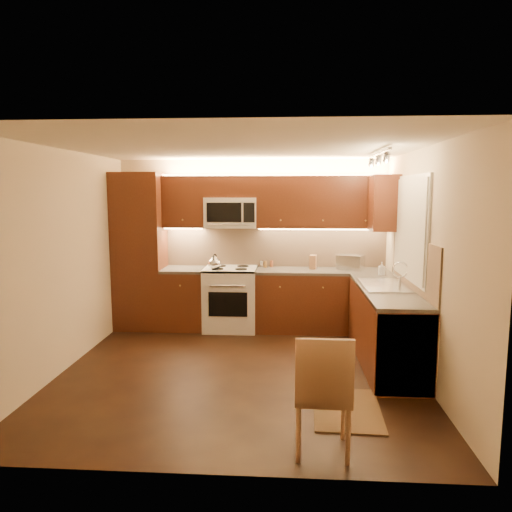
# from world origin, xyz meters

# --- Properties ---
(floor) EXTENTS (4.00, 4.00, 0.01)m
(floor) POSITION_xyz_m (0.00, 0.00, 0.00)
(floor) COLOR black
(floor) RESTS_ON ground
(ceiling) EXTENTS (4.00, 4.00, 0.01)m
(ceiling) POSITION_xyz_m (0.00, 0.00, 2.50)
(ceiling) COLOR beige
(ceiling) RESTS_ON ground
(wall_back) EXTENTS (4.00, 0.01, 2.50)m
(wall_back) POSITION_xyz_m (0.00, 2.00, 1.25)
(wall_back) COLOR #CAB594
(wall_back) RESTS_ON ground
(wall_front) EXTENTS (4.00, 0.01, 2.50)m
(wall_front) POSITION_xyz_m (0.00, -2.00, 1.25)
(wall_front) COLOR #CAB594
(wall_front) RESTS_ON ground
(wall_left) EXTENTS (0.01, 4.00, 2.50)m
(wall_left) POSITION_xyz_m (-2.00, 0.00, 1.25)
(wall_left) COLOR #CAB594
(wall_left) RESTS_ON ground
(wall_right) EXTENTS (0.01, 4.00, 2.50)m
(wall_right) POSITION_xyz_m (2.00, 0.00, 1.25)
(wall_right) COLOR #CAB594
(wall_right) RESTS_ON ground
(pantry) EXTENTS (0.70, 0.60, 2.30)m
(pantry) POSITION_xyz_m (-1.65, 1.70, 1.15)
(pantry) COLOR #431A0E
(pantry) RESTS_ON floor
(base_cab_back_left) EXTENTS (0.62, 0.60, 0.86)m
(base_cab_back_left) POSITION_xyz_m (-0.99, 1.70, 0.43)
(base_cab_back_left) COLOR #431A0E
(base_cab_back_left) RESTS_ON floor
(counter_back_left) EXTENTS (0.62, 0.60, 0.04)m
(counter_back_left) POSITION_xyz_m (-0.99, 1.70, 0.88)
(counter_back_left) COLOR #353230
(counter_back_left) RESTS_ON base_cab_back_left
(base_cab_back_right) EXTENTS (1.92, 0.60, 0.86)m
(base_cab_back_right) POSITION_xyz_m (1.04, 1.70, 0.43)
(base_cab_back_right) COLOR #431A0E
(base_cab_back_right) RESTS_ON floor
(counter_back_right) EXTENTS (1.92, 0.60, 0.04)m
(counter_back_right) POSITION_xyz_m (1.04, 1.70, 0.88)
(counter_back_right) COLOR #353230
(counter_back_right) RESTS_ON base_cab_back_right
(base_cab_right) EXTENTS (0.60, 2.00, 0.86)m
(base_cab_right) POSITION_xyz_m (1.70, 0.40, 0.43)
(base_cab_right) COLOR #431A0E
(base_cab_right) RESTS_ON floor
(counter_right) EXTENTS (0.60, 2.00, 0.04)m
(counter_right) POSITION_xyz_m (1.70, 0.40, 0.88)
(counter_right) COLOR #353230
(counter_right) RESTS_ON base_cab_right
(dishwasher) EXTENTS (0.58, 0.60, 0.84)m
(dishwasher) POSITION_xyz_m (1.70, -0.30, 0.43)
(dishwasher) COLOR silver
(dishwasher) RESTS_ON floor
(backsplash_back) EXTENTS (3.30, 0.02, 0.60)m
(backsplash_back) POSITION_xyz_m (0.35, 1.99, 1.20)
(backsplash_back) COLOR tan
(backsplash_back) RESTS_ON wall_back
(backsplash_right) EXTENTS (0.02, 2.00, 0.60)m
(backsplash_right) POSITION_xyz_m (1.99, 0.40, 1.20)
(backsplash_right) COLOR tan
(backsplash_right) RESTS_ON wall_right
(upper_cab_back_left) EXTENTS (0.62, 0.35, 0.75)m
(upper_cab_back_left) POSITION_xyz_m (-0.99, 1.82, 1.88)
(upper_cab_back_left) COLOR #431A0E
(upper_cab_back_left) RESTS_ON wall_back
(upper_cab_back_right) EXTENTS (1.92, 0.35, 0.75)m
(upper_cab_back_right) POSITION_xyz_m (1.04, 1.82, 1.88)
(upper_cab_back_right) COLOR #431A0E
(upper_cab_back_right) RESTS_ON wall_back
(upper_cab_bridge) EXTENTS (0.76, 0.35, 0.31)m
(upper_cab_bridge) POSITION_xyz_m (-0.30, 1.82, 2.09)
(upper_cab_bridge) COLOR #431A0E
(upper_cab_bridge) RESTS_ON wall_back
(upper_cab_right_corner) EXTENTS (0.35, 0.50, 0.75)m
(upper_cab_right_corner) POSITION_xyz_m (1.82, 1.40, 1.88)
(upper_cab_right_corner) COLOR #431A0E
(upper_cab_right_corner) RESTS_ON wall_right
(stove) EXTENTS (0.76, 0.65, 0.92)m
(stove) POSITION_xyz_m (-0.30, 1.68, 0.46)
(stove) COLOR silver
(stove) RESTS_ON floor
(microwave) EXTENTS (0.76, 0.38, 0.44)m
(microwave) POSITION_xyz_m (-0.30, 1.81, 1.72)
(microwave) COLOR silver
(microwave) RESTS_ON wall_back
(window_frame) EXTENTS (0.03, 1.44, 1.24)m
(window_frame) POSITION_xyz_m (1.99, 0.55, 1.60)
(window_frame) COLOR silver
(window_frame) RESTS_ON wall_right
(window_blinds) EXTENTS (0.02, 1.36, 1.16)m
(window_blinds) POSITION_xyz_m (1.97, 0.55, 1.60)
(window_blinds) COLOR silver
(window_blinds) RESTS_ON wall_right
(sink) EXTENTS (0.52, 0.86, 0.15)m
(sink) POSITION_xyz_m (1.70, 0.55, 0.98)
(sink) COLOR silver
(sink) RESTS_ON counter_right
(faucet) EXTENTS (0.20, 0.04, 0.30)m
(faucet) POSITION_xyz_m (1.88, 0.55, 1.05)
(faucet) COLOR silver
(faucet) RESTS_ON counter_right
(track_light_bar) EXTENTS (0.04, 1.20, 0.03)m
(track_light_bar) POSITION_xyz_m (1.55, 0.40, 2.46)
(track_light_bar) COLOR silver
(track_light_bar) RESTS_ON ceiling
(kettle) EXTENTS (0.24, 0.24, 0.23)m
(kettle) POSITION_xyz_m (-0.51, 1.52, 1.03)
(kettle) COLOR silver
(kettle) RESTS_ON stove
(toaster_oven) EXTENTS (0.44, 0.39, 0.21)m
(toaster_oven) POSITION_xyz_m (1.45, 1.77, 1.01)
(toaster_oven) COLOR silver
(toaster_oven) RESTS_ON counter_back_right
(knife_block) EXTENTS (0.12, 0.16, 0.20)m
(knife_block) POSITION_xyz_m (0.91, 1.79, 1.00)
(knife_block) COLOR #8E6340
(knife_block) RESTS_ON counter_back_right
(spice_jar_a) EXTENTS (0.05, 0.05, 0.09)m
(spice_jar_a) POSITION_xyz_m (0.16, 1.88, 0.94)
(spice_jar_a) COLOR silver
(spice_jar_a) RESTS_ON counter_back_right
(spice_jar_b) EXTENTS (0.04, 0.04, 0.10)m
(spice_jar_b) POSITION_xyz_m (0.21, 1.85, 0.95)
(spice_jar_b) COLOR olive
(spice_jar_b) RESTS_ON counter_back_right
(spice_jar_c) EXTENTS (0.05, 0.05, 0.09)m
(spice_jar_c) POSITION_xyz_m (0.14, 1.94, 0.95)
(spice_jar_c) COLOR silver
(spice_jar_c) RESTS_ON counter_back_right
(spice_jar_d) EXTENTS (0.06, 0.06, 0.10)m
(spice_jar_d) POSITION_xyz_m (0.29, 1.93, 0.95)
(spice_jar_d) COLOR #9B532E
(spice_jar_d) RESTS_ON counter_back_right
(soap_bottle) EXTENTS (0.08, 0.08, 0.18)m
(soap_bottle) POSITION_xyz_m (1.82, 1.34, 0.99)
(soap_bottle) COLOR silver
(soap_bottle) RESTS_ON counter_right
(rug) EXTENTS (0.65, 0.95, 0.01)m
(rug) POSITION_xyz_m (1.10, -0.90, 0.01)
(rug) COLOR black
(rug) RESTS_ON floor
(dining_chair) EXTENTS (0.44, 0.44, 0.97)m
(dining_chair) POSITION_xyz_m (0.81, -1.62, 0.48)
(dining_chair) COLOR #8E6340
(dining_chair) RESTS_ON floor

